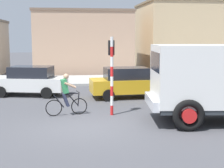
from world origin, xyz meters
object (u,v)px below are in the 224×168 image
at_px(truck_foreground, 223,78).
at_px(traffic_light_pole, 112,65).
at_px(cyclist, 66,94).
at_px(car_far_side, 30,81).
at_px(car_white_mid, 128,82).

distance_m(truck_foreground, traffic_light_pole, 4.36).
bearing_deg(cyclist, truck_foreground, -17.55).
distance_m(cyclist, car_far_side, 5.47).
relative_size(traffic_light_pole, car_white_mid, 0.78).
bearing_deg(truck_foreground, cyclist, 162.45).
bearing_deg(truck_foreground, car_white_mid, 115.15).
bearing_deg(cyclist, traffic_light_pole, -3.62).
height_order(cyclist, traffic_light_pole, traffic_light_pole).
xyz_separation_m(cyclist, traffic_light_pole, (1.85, -0.12, 1.20)).
xyz_separation_m(traffic_light_pole, car_far_side, (-3.86, 5.21, -1.25)).
bearing_deg(car_far_side, truck_foreground, -41.48).
bearing_deg(car_white_mid, car_far_side, 165.34).
xyz_separation_m(car_white_mid, car_far_side, (-5.23, 1.37, 0.00)).
height_order(cyclist, car_far_side, cyclist).
bearing_deg(car_white_mid, cyclist, -130.86).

